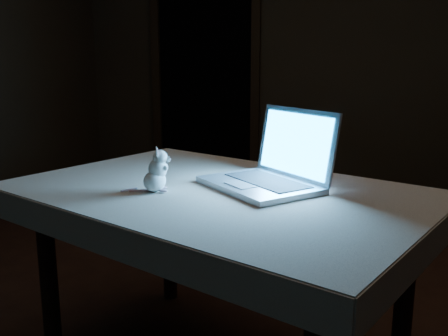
% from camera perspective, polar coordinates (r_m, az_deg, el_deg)
% --- Properties ---
extents(floor, '(5.00, 5.00, 0.00)m').
position_cam_1_polar(floor, '(2.45, 6.79, -16.31)').
color(floor, black).
rests_on(floor, ground).
extents(back_wall, '(4.50, 0.04, 2.60)m').
position_cam_1_polar(back_wall, '(4.65, 11.34, 13.65)').
color(back_wall, black).
rests_on(back_wall, ground).
extents(doorway, '(1.06, 0.36, 2.13)m').
position_cam_1_polar(doorway, '(4.84, -2.15, 11.03)').
color(doorway, black).
rests_on(doorway, back_wall).
extents(table, '(1.57, 1.32, 0.72)m').
position_cam_1_polar(table, '(1.89, -0.67, -13.18)').
color(table, black).
rests_on(table, floor).
extents(tablecloth, '(1.73, 1.56, 0.10)m').
position_cam_1_polar(tablecloth, '(1.79, -3.47, -3.88)').
color(tablecloth, beige).
rests_on(tablecloth, table).
extents(laptop, '(0.54, 0.54, 0.28)m').
position_cam_1_polar(laptop, '(1.75, 4.08, 2.10)').
color(laptop, '#BCBBC0').
rests_on(laptop, tablecloth).
extents(plush_mouse, '(0.15, 0.15, 0.15)m').
position_cam_1_polar(plush_mouse, '(1.72, -7.96, -0.22)').
color(plush_mouse, white).
rests_on(plush_mouse, tablecloth).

